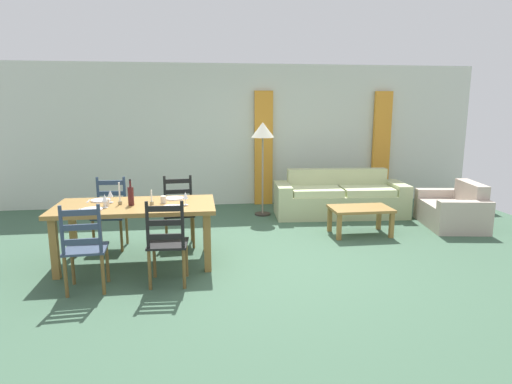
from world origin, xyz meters
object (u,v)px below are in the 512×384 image
at_px(coffee_cup_primary, 163,200).
at_px(standing_lamp, 263,136).
at_px(coffee_table, 360,212).
at_px(dining_chair_far_left, 110,213).
at_px(wine_glass_near_right, 185,196).
at_px(dining_chair_near_left, 85,248).
at_px(wine_glass_far_left, 110,194).
at_px(dining_chair_far_right, 179,211).
at_px(dining_table, 136,211).
at_px(wine_bottle, 131,196).
at_px(couch, 339,199).
at_px(wine_glass_near_left, 105,198).
at_px(dining_chair_near_right, 167,243).
at_px(armchair_upholstered, 455,211).
at_px(coffee_cup_secondary, 106,203).

distance_m(coffee_cup_primary, standing_lamp, 2.77).
bearing_deg(coffee_cup_primary, coffee_table, 15.94).
height_order(dining_chair_far_left, wine_glass_near_right, dining_chair_far_left).
bearing_deg(dining_chair_near_left, wine_glass_far_left, 83.13).
bearing_deg(wine_glass_far_left, wine_glass_near_right, -16.01).
height_order(wine_glass_far_left, standing_lamp, standing_lamp).
distance_m(wine_glass_near_right, coffee_table, 2.78).
relative_size(dining_chair_far_right, wine_glass_far_left, 5.96).
height_order(dining_chair_near_left, dining_chair_far_right, same).
distance_m(dining_table, dining_chair_far_right, 0.89).
relative_size(wine_bottle, standing_lamp, 0.19).
relative_size(couch, standing_lamp, 1.42).
xyz_separation_m(dining_chair_near_left, wine_glass_near_left, (0.10, 0.65, 0.38)).
xyz_separation_m(dining_chair_near_left, wine_glass_near_right, (1.03, 0.66, 0.38)).
xyz_separation_m(wine_glass_near_left, coffee_table, (3.49, 0.97, -0.51)).
height_order(dining_chair_near_right, wine_glass_far_left, dining_chair_near_right).
height_order(coffee_table, armchair_upholstered, armchair_upholstered).
relative_size(dining_chair_far_right, armchair_upholstered, 0.76).
distance_m(dining_table, dining_chair_far_left, 0.87).
xyz_separation_m(couch, standing_lamp, (-1.35, 0.18, 1.12)).
relative_size(wine_bottle, couch, 0.14).
bearing_deg(wine_bottle, coffee_cup_secondary, -177.06).
relative_size(wine_glass_far_left, couch, 0.07).
relative_size(dining_table, wine_glass_far_left, 11.80).
bearing_deg(coffee_cup_primary, wine_bottle, -169.64).
bearing_deg(dining_chair_far_right, coffee_table, 2.25).
distance_m(dining_chair_far_left, wine_glass_far_left, 0.71).
relative_size(wine_bottle, coffee_table, 0.35).
xyz_separation_m(dining_chair_near_right, wine_glass_near_right, (0.19, 0.60, 0.38)).
bearing_deg(dining_chair_far_right, wine_glass_near_right, -81.85).
distance_m(wine_glass_near_left, armchair_upholstered, 5.36).
bearing_deg(wine_glass_near_left, wine_glass_far_left, 87.55).
relative_size(wine_glass_near_left, wine_glass_near_right, 1.00).
xyz_separation_m(dining_chair_near_left, wine_glass_far_left, (0.11, 0.92, 0.38)).
bearing_deg(wine_bottle, dining_chair_far_left, 117.34).
height_order(wine_glass_near_right, standing_lamp, standing_lamp).
relative_size(dining_chair_near_left, couch, 0.41).
bearing_deg(wine_glass_near_right, wine_bottle, 173.33).
bearing_deg(wine_glass_near_left, coffee_cup_secondary, 92.13).
xyz_separation_m(dining_chair_near_right, wine_bottle, (-0.45, 0.67, 0.39)).
distance_m(dining_chair_near_right, wine_bottle, 0.90).
bearing_deg(wine_glass_near_right, coffee_cup_secondary, 176.26).
bearing_deg(dining_chair_near_right, dining_chair_far_right, 87.24).
height_order(wine_glass_near_left, couch, wine_glass_near_left).
distance_m(dining_chair_far_right, wine_glass_far_left, 1.06).
relative_size(dining_chair_far_right, standing_lamp, 0.59).
bearing_deg(coffee_cup_primary, couch, 34.81).
bearing_deg(wine_bottle, dining_chair_near_right, -56.03).
xyz_separation_m(dining_chair_near_left, wine_bottle, (0.38, 0.74, 0.39)).
bearing_deg(dining_chair_far_right, coffee_cup_secondary, -135.76).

